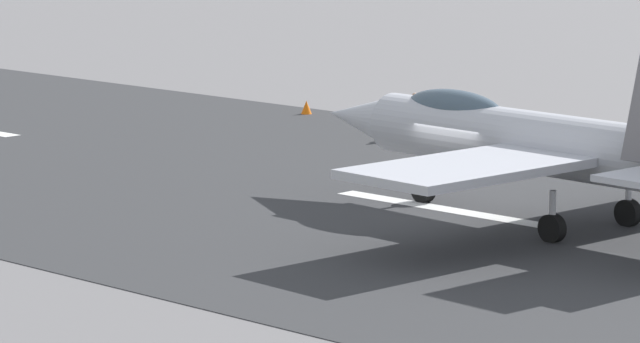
{
  "coord_description": "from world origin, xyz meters",
  "views": [
    {
      "loc": [
        -33.36,
        40.35,
        10.0
      ],
      "look_at": [
        -1.38,
        7.1,
        2.2
      ],
      "focal_mm": 103.93,
      "sensor_mm": 36.0,
      "label": 1
    }
  ],
  "objects_px": {
    "marker_cone_far": "(306,108)",
    "fighter_jet": "(546,142)",
    "crew_person": "(415,116)",
    "marker_cone_mid": "(548,139)"
  },
  "relations": [
    {
      "from": "marker_cone_mid",
      "to": "crew_person",
      "type": "bearing_deg",
      "value": 21.99
    },
    {
      "from": "marker_cone_far",
      "to": "fighter_jet",
      "type": "bearing_deg",
      "value": 150.54
    },
    {
      "from": "marker_cone_mid",
      "to": "marker_cone_far",
      "type": "bearing_deg",
      "value": 0.0
    },
    {
      "from": "crew_person",
      "to": "marker_cone_mid",
      "type": "bearing_deg",
      "value": -158.01
    },
    {
      "from": "marker_cone_mid",
      "to": "marker_cone_far",
      "type": "xyz_separation_m",
      "value": [
        11.93,
        0.0,
        0.0
      ]
    },
    {
      "from": "fighter_jet",
      "to": "marker_cone_mid",
      "type": "height_order",
      "value": "fighter_jet"
    },
    {
      "from": "marker_cone_far",
      "to": "crew_person",
      "type": "bearing_deg",
      "value": 165.65
    },
    {
      "from": "fighter_jet",
      "to": "crew_person",
      "type": "distance_m",
      "value": 16.48
    },
    {
      "from": "crew_person",
      "to": "marker_cone_far",
      "type": "xyz_separation_m",
      "value": [
        7.3,
        -1.87,
        -0.56
      ]
    },
    {
      "from": "fighter_jet",
      "to": "crew_person",
      "type": "bearing_deg",
      "value": -36.35
    }
  ]
}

